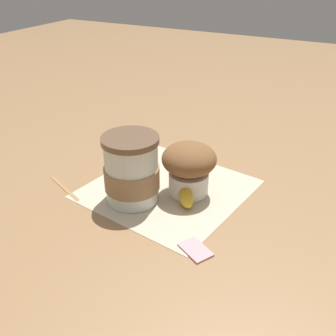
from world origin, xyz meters
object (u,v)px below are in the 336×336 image
at_px(muffin, 189,166).
at_px(coffee_cup, 132,171).
at_px(banana, 185,180).
at_px(sugar_packet, 195,249).

bearing_deg(muffin, coffee_cup, 129.89).
distance_m(banana, sugar_packet, 0.18).
bearing_deg(muffin, sugar_packet, -150.86).
bearing_deg(muffin, banana, 44.58).
bearing_deg(banana, sugar_packet, -149.30).
relative_size(muffin, banana, 0.59).
xyz_separation_m(muffin, banana, (0.01, 0.01, -0.04)).
relative_size(coffee_cup, sugar_packet, 2.43).
xyz_separation_m(coffee_cup, muffin, (0.07, -0.08, -0.00)).
distance_m(coffee_cup, muffin, 0.10).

